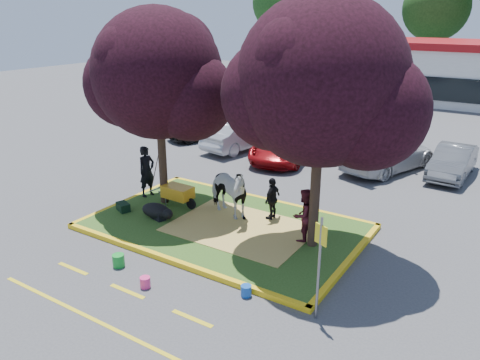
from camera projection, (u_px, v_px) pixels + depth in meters
The scene contains 31 objects.
ground at pixel (224, 228), 14.72m from camera, with size 90.00×90.00×0.00m, color #424244.
median_island at pixel (224, 226), 14.69m from camera, with size 8.00×5.00×0.15m, color #2E5019.
curb_near at pixel (171, 261), 12.65m from camera, with size 8.30×0.16×0.15m, color yellow.
curb_far at pixel (265, 200), 16.74m from camera, with size 8.30×0.16×0.15m, color yellow.
curb_left at pixel (130, 200), 16.76m from camera, with size 0.16×5.30×0.15m, color yellow.
curb_right at pixel (349, 261), 12.63m from camera, with size 0.16×5.30×0.15m, color yellow.
straw_bedding at pixel (240, 228), 14.36m from camera, with size 4.20×3.00×0.01m, color #ECCE61.
tree_purple_left at pixel (158, 80), 14.95m from camera, with size 5.06×4.20×6.51m.
tree_purple_right at pixel (322, 90), 11.84m from camera, with size 5.30×4.40×6.82m.
fire_lane_stripe_a at pixel (73, 269), 12.40m from camera, with size 1.10×0.12×0.01m, color yellow.
fire_lane_stripe_b at pixel (127, 291), 11.39m from camera, with size 1.10×0.12×0.01m, color yellow.
fire_lane_stripe_c at pixel (192, 319), 10.37m from camera, with size 1.10×0.12×0.01m, color yellow.
fire_lane_long at pixel (88, 317), 10.43m from camera, with size 6.00×0.10×0.01m, color yellow.
retail_building at pixel (455, 71), 35.16m from camera, with size 20.40×8.40×4.40m.
cow at pixel (226, 191), 15.00m from camera, with size 0.92×2.02×1.71m, color silver.
calf at pixel (156, 211), 15.05m from camera, with size 1.09×0.62×0.47m, color black.
handler at pixel (147, 171), 16.65m from camera, with size 0.67×0.44×1.84m, color black.
visitor_a at pixel (304, 215), 13.36m from camera, with size 0.77×0.60×1.58m, color #4F1620.
visitor_b at pixel (272, 199), 14.81m from camera, with size 0.81×0.34×1.39m, color black.
wheelbarrow at pixel (178, 192), 15.90m from camera, with size 1.86×0.65×0.70m.
gear_bag_dark at pixel (158, 215), 14.97m from camera, with size 0.52×0.29×0.27m, color black.
gear_bag_green at pixel (123, 207), 15.60m from camera, with size 0.51×0.32×0.27m, color black.
sign_post at pixel (319, 258), 9.89m from camera, with size 0.32×0.17×2.45m.
bucket_green at pixel (119, 260), 12.46m from camera, with size 0.32×0.32×0.34m, color green.
bucket_pink at pixel (145, 282), 11.52m from camera, with size 0.26×0.26×0.28m, color #F43683.
bucket_blue at pixel (246, 291), 11.17m from camera, with size 0.26×0.26×0.28m, color #1650B3.
car_black at pixel (205, 125), 25.03m from camera, with size 1.70×4.22×1.44m, color black.
car_silver at pixel (241, 134), 23.05m from camera, with size 1.54×4.42×1.46m, color #ACAFB5.
car_red at pixel (286, 145), 21.40m from camera, with size 2.21×4.78×1.33m, color maroon.
car_white at pixel (388, 154), 19.99m from camera, with size 2.00×4.92×1.43m, color silver.
car_grey at pixel (453, 162), 19.17m from camera, with size 1.35×3.87×1.28m, color #585B5F.
Camera 1 is at (7.58, -10.98, 6.41)m, focal length 35.00 mm.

